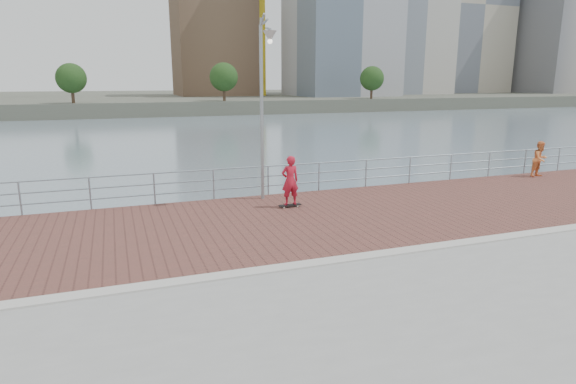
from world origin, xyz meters
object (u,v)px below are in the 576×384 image
object	(u,v)px
guardrail	(241,179)
street_lamp	(265,77)
skateboarder	(290,181)
bystander	(540,159)

from	to	relation	value
guardrail	street_lamp	distance (m)	3.78
guardrail	skateboarder	world-z (taller)	skateboarder
street_lamp	bystander	bearing A→B (deg)	0.67
street_lamp	guardrail	bearing A→B (deg)	124.92
skateboarder	guardrail	bearing A→B (deg)	-62.15
street_lamp	bystander	size ratio (longest dim) A/B	3.85
skateboarder	bystander	world-z (taller)	skateboarder
guardrail	bystander	world-z (taller)	bystander
guardrail	street_lamp	bearing A→B (deg)	-55.08
street_lamp	skateboarder	size ratio (longest dim) A/B	3.63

